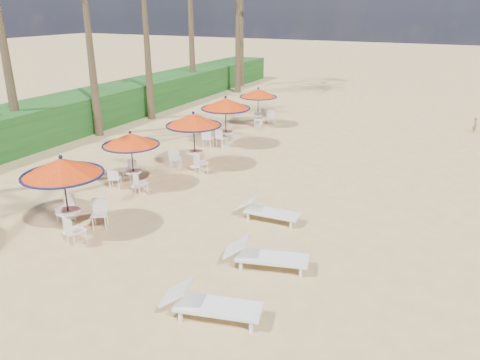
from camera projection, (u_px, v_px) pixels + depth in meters
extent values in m
plane|color=tan|center=(211.00, 274.00, 11.53)|extent=(160.00, 160.00, 0.00)
cube|color=#194716|center=(97.00, 107.00, 26.03)|extent=(3.00, 40.00, 1.80)
cylinder|color=black|center=(66.00, 196.00, 13.25)|extent=(0.05, 0.05, 2.28)
cone|color=red|center=(62.00, 167.00, 12.94)|extent=(2.28, 2.28, 0.49)
torus|color=#111234|center=(63.00, 174.00, 13.02)|extent=(2.28, 2.28, 0.07)
sphere|color=#111234|center=(60.00, 157.00, 12.84)|extent=(0.12, 0.12, 0.12)
cylinder|color=white|center=(68.00, 211.00, 13.41)|extent=(0.69, 0.69, 0.04)
cylinder|color=white|center=(70.00, 222.00, 13.53)|extent=(0.08, 0.08, 0.69)
cylinder|color=black|center=(132.00, 161.00, 16.68)|extent=(0.04, 0.04, 2.04)
cone|color=red|center=(131.00, 139.00, 16.40)|extent=(2.04, 2.04, 0.44)
torus|color=#111234|center=(131.00, 145.00, 16.47)|extent=(2.04, 2.04, 0.06)
sphere|color=#111234|center=(130.00, 132.00, 16.31)|extent=(0.11, 0.11, 0.11)
cylinder|color=white|center=(133.00, 172.00, 16.82)|extent=(0.62, 0.62, 0.04)
cylinder|color=white|center=(134.00, 179.00, 16.93)|extent=(0.07, 0.07, 0.62)
cylinder|color=black|center=(194.00, 141.00, 18.73)|extent=(0.05, 0.05, 2.23)
cone|color=red|center=(193.00, 120.00, 18.42)|extent=(2.23, 2.23, 0.49)
torus|color=#111234|center=(194.00, 125.00, 18.50)|extent=(2.23, 2.23, 0.07)
sphere|color=#111234|center=(193.00, 113.00, 18.32)|extent=(0.12, 0.12, 0.12)
cylinder|color=white|center=(195.00, 152.00, 18.89)|extent=(0.68, 0.68, 0.04)
cylinder|color=white|center=(195.00, 160.00, 19.00)|extent=(0.08, 0.08, 0.68)
cylinder|color=black|center=(226.00, 123.00, 21.59)|extent=(0.05, 0.05, 2.28)
cone|color=red|center=(226.00, 103.00, 21.27)|extent=(2.28, 2.28, 0.50)
torus|color=#111234|center=(226.00, 108.00, 21.35)|extent=(2.28, 2.28, 0.07)
sphere|color=#111234|center=(226.00, 97.00, 21.17)|extent=(0.12, 0.12, 0.12)
cylinder|color=white|center=(226.00, 132.00, 21.75)|extent=(0.69, 0.69, 0.04)
cylinder|color=white|center=(226.00, 139.00, 21.87)|extent=(0.08, 0.08, 0.69)
cylinder|color=black|center=(258.00, 108.00, 25.35)|extent=(0.04, 0.04, 2.03)
cone|color=red|center=(258.00, 93.00, 25.07)|extent=(2.03, 2.03, 0.44)
torus|color=#111234|center=(258.00, 97.00, 25.14)|extent=(2.03, 2.03, 0.06)
sphere|color=#111234|center=(258.00, 88.00, 24.98)|extent=(0.11, 0.11, 0.11)
cylinder|color=white|center=(258.00, 115.00, 25.50)|extent=(0.62, 0.62, 0.04)
cylinder|color=white|center=(258.00, 120.00, 25.60)|extent=(0.07, 0.07, 0.62)
cube|color=white|center=(219.00, 307.00, 9.78)|extent=(1.94, 1.07, 0.08)
cube|color=white|center=(177.00, 292.00, 9.89)|extent=(0.75, 0.79, 0.45)
cube|color=white|center=(219.00, 314.00, 9.84)|extent=(0.06, 0.06, 0.26)
cube|color=white|center=(272.00, 258.00, 11.68)|extent=(1.91, 1.09, 0.07)
cube|color=white|center=(237.00, 246.00, 11.77)|extent=(0.75, 0.79, 0.45)
cube|color=white|center=(272.00, 264.00, 11.74)|extent=(0.06, 0.06, 0.25)
cube|color=white|center=(272.00, 213.00, 14.27)|extent=(1.70, 0.67, 0.07)
cube|color=white|center=(247.00, 202.00, 14.52)|extent=(0.58, 0.63, 0.42)
cube|color=white|center=(272.00, 218.00, 14.32)|extent=(0.06, 0.06, 0.24)
cone|color=brown|center=(0.00, 24.00, 19.62)|extent=(0.44, 0.44, 10.93)
cone|color=brown|center=(90.00, 48.00, 22.38)|extent=(0.44, 0.44, 8.56)
cone|color=brown|center=(147.00, 45.00, 25.89)|extent=(0.44, 0.44, 8.29)
cone|color=brown|center=(190.00, 7.00, 31.42)|extent=(0.44, 0.44, 12.28)
cone|color=brown|center=(238.00, 32.00, 34.09)|extent=(0.44, 0.44, 8.74)
cone|color=brown|center=(241.00, 19.00, 36.78)|extent=(0.44, 0.44, 10.37)
imported|color=#8D6647|center=(475.00, 124.00, 24.26)|extent=(0.25, 0.34, 0.85)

